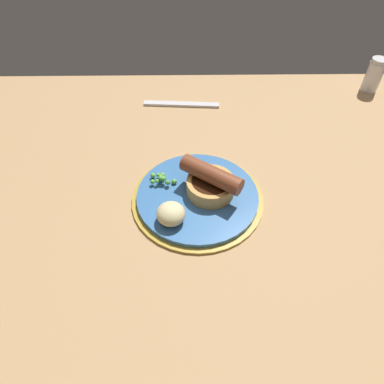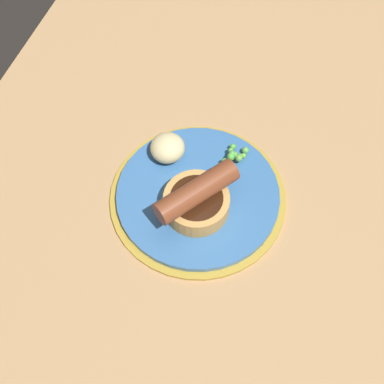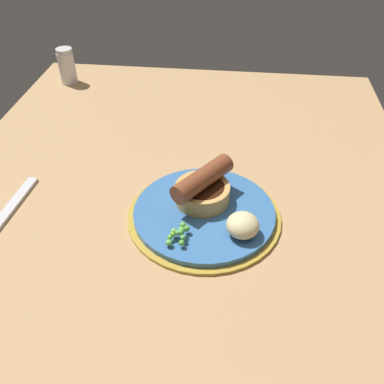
{
  "view_description": "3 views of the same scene",
  "coord_description": "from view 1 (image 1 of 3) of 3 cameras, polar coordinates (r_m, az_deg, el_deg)",
  "views": [
    {
      "loc": [
        -1.5,
        -45.5,
        48.66
      ],
      "look_at": [
        -0.99,
        -6.31,
        6.61
      ],
      "focal_mm": 32.0,
      "sensor_mm": 36.0,
      "label": 1
    },
    {
      "loc": [
        34.01,
        5.77,
        64.52
      ],
      "look_at": [
        1.62,
        -5.06,
        7.09
      ],
      "focal_mm": 50.0,
      "sensor_mm": 36.0,
      "label": 2
    },
    {
      "loc": [
        -48.29,
        -8.51,
        47.29
      ],
      "look_at": [
        0.54,
        -2.85,
        7.31
      ],
      "focal_mm": 40.0,
      "sensor_mm": 36.0,
      "label": 3
    }
  ],
  "objects": [
    {
      "name": "dining_table",
      "position": [
        0.66,
        0.79,
        0.99
      ],
      "size": [
        110.0,
        80.0,
        3.0
      ],
      "primitive_type": "cube",
      "color": "tan",
      "rests_on": "ground"
    },
    {
      "name": "dinner_plate",
      "position": [
        0.61,
        0.97,
        -0.89
      ],
      "size": [
        23.35,
        23.35,
        1.4
      ],
      "color": "#B79333",
      "rests_on": "dining_table"
    },
    {
      "name": "sausage_pudding",
      "position": [
        0.59,
        3.14,
        1.61
      ],
      "size": [
        10.83,
        8.9,
        5.79
      ],
      "rotation": [
        0.0,
        0.0,
        5.67
      ],
      "color": "tan",
      "rests_on": "dinner_plate"
    },
    {
      "name": "pea_pile",
      "position": [
        0.62,
        -5.05,
        2.28
      ],
      "size": [
        4.87,
        3.03,
        1.82
      ],
      "color": "#50A138",
      "rests_on": "dinner_plate"
    },
    {
      "name": "potato_chunk_0",
      "position": [
        0.55,
        -3.53,
        -3.64
      ],
      "size": [
        6.23,
        6.22,
        3.34
      ],
      "primitive_type": "ellipsoid",
      "rotation": [
        0.0,
        0.0,
        4.28
      ],
      "color": "beige",
      "rests_on": "dinner_plate"
    },
    {
      "name": "fork",
      "position": [
        0.84,
        -1.77,
        14.42
      ],
      "size": [
        18.07,
        2.86,
        0.6
      ],
      "primitive_type": "cube",
      "rotation": [
        0.0,
        0.0,
        -0.07
      ],
      "color": "silver",
      "rests_on": "dining_table"
    },
    {
      "name": "salt_shaker",
      "position": [
        0.99,
        28.05,
        16.8
      ],
      "size": [
        3.89,
        3.89,
        8.2
      ],
      "color": "silver",
      "rests_on": "dining_table"
    }
  ]
}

